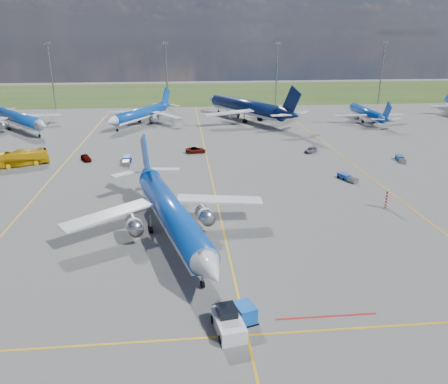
{
  "coord_description": "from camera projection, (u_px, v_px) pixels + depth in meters",
  "views": [
    {
      "loc": [
        -5.25,
        -52.23,
        25.73
      ],
      "look_at": [
        0.53,
        6.91,
        4.0
      ],
      "focal_mm": 35.0,
      "sensor_mm": 36.0,
      "label": 1
    }
  ],
  "objects": [
    {
      "name": "baggage_tug_w",
      "position": [
        347.0,
        178.0,
        80.81
      ],
      "size": [
        2.78,
        4.59,
        1.0
      ],
      "rotation": [
        0.0,
        0.0,
        0.39
      ],
      "color": "#1B4AA5",
      "rests_on": "ground"
    },
    {
      "name": "apron_bus",
      "position": [
        19.0,
        158.0,
        89.14
      ],
      "size": [
        11.64,
        6.8,
        3.19
      ],
      "primitive_type": "imported",
      "rotation": [
        0.0,
        0.0,
        1.96
      ],
      "color": "gold",
      "rests_on": "ground"
    },
    {
      "name": "uld_container",
      "position": [
        245.0,
        313.0,
        41.2
      ],
      "size": [
        2.23,
        2.51,
        1.69
      ],
      "primitive_type": "cube",
      "rotation": [
        0.0,
        0.0,
        0.3
      ],
      "color": "blue",
      "rests_on": "ground"
    },
    {
      "name": "floodlight_masts",
      "position": [
        222.0,
        72.0,
        157.56
      ],
      "size": [
        202.2,
        0.5,
        22.7
      ],
      "color": "slate",
      "rests_on": "ground"
    },
    {
      "name": "warning_post",
      "position": [
        387.0,
        199.0,
        67.48
      ],
      "size": [
        0.5,
        0.5,
        3.0
      ],
      "primitive_type": "cylinder",
      "color": "red",
      "rests_on": "ground"
    },
    {
      "name": "baggage_tug_e",
      "position": [
        401.0,
        159.0,
        92.89
      ],
      "size": [
        1.97,
        4.5,
        0.98
      ],
      "rotation": [
        0.0,
        0.0,
        -0.19
      ],
      "color": "#194D99",
      "rests_on": "ground"
    },
    {
      "name": "service_car_b",
      "position": [
        196.0,
        150.0,
        99.21
      ],
      "size": [
        4.74,
        2.4,
        1.29
      ],
      "primitive_type": "imported",
      "rotation": [
        0.0,
        0.0,
        1.63
      ],
      "color": "#999999",
      "rests_on": "ground"
    },
    {
      "name": "service_car_a",
      "position": [
        86.0,
        158.0,
        93.19
      ],
      "size": [
        3.1,
        4.13,
        1.31
      ],
      "primitive_type": "imported",
      "rotation": [
        0.0,
        0.0,
        0.46
      ],
      "color": "#999999",
      "rests_on": "ground"
    },
    {
      "name": "pushback_tug",
      "position": [
        228.0,
        322.0,
        39.86
      ],
      "size": [
        3.02,
        6.4,
        2.13
      ],
      "rotation": [
        0.0,
        0.0,
        0.16
      ],
      "color": "silver",
      "rests_on": "ground"
    },
    {
      "name": "bg_jet_nw",
      "position": [
        21.0,
        130.0,
        122.29
      ],
      "size": [
        44.49,
        45.51,
        9.49
      ],
      "primitive_type": null,
      "rotation": [
        0.0,
        0.0,
        0.7
      ],
      "color": "#0C46B4",
      "rests_on": "ground"
    },
    {
      "name": "bg_jet_ne",
      "position": [
        366.0,
        122.0,
        134.41
      ],
      "size": [
        23.21,
        30.24,
        7.84
      ],
      "primitive_type": null,
      "rotation": [
        0.0,
        0.0,
        3.16
      ],
      "color": "#0C46B4",
      "rests_on": "ground"
    },
    {
      "name": "service_car_c",
      "position": [
        311.0,
        150.0,
        99.51
      ],
      "size": [
        4.02,
        3.99,
        1.17
      ],
      "primitive_type": "imported",
      "rotation": [
        0.0,
        0.0,
        -0.8
      ],
      "color": "#999999",
      "rests_on": "ground"
    },
    {
      "name": "grass_strip",
      "position": [
        192.0,
        93.0,
        198.35
      ],
      "size": [
        400.0,
        80.0,
        0.01
      ],
      "primitive_type": "cube",
      "color": "#2D4719",
      "rests_on": "ground"
    },
    {
      "name": "main_airliner",
      "position": [
        173.0,
        237.0,
        58.29
      ],
      "size": [
        38.9,
        45.49,
        10.24
      ],
      "primitive_type": null,
      "rotation": [
        0.0,
        0.0,
        0.26
      ],
      "color": "#0C46B4",
      "rests_on": "ground"
    },
    {
      "name": "ground",
      "position": [
        225.0,
        238.0,
        58.14
      ],
      "size": [
        400.0,
        400.0,
        0.0
      ],
      "primitive_type": "plane",
      "color": "#5B5B58",
      "rests_on": "ground"
    },
    {
      "name": "taxiway_lines",
      "position": [
        212.0,
        175.0,
        84.05
      ],
      "size": [
        60.25,
        160.0,
        0.02
      ],
      "color": "gold",
      "rests_on": "ground"
    },
    {
      "name": "bg_jet_nnw",
      "position": [
        141.0,
        124.0,
        130.54
      ],
      "size": [
        39.88,
        42.97,
        9.03
      ],
      "primitive_type": null,
      "rotation": [
        0.0,
        0.0,
        -0.52
      ],
      "color": "#0C46B4",
      "rests_on": "ground"
    },
    {
      "name": "baggage_tug_c",
      "position": [
        127.0,
        160.0,
        91.48
      ],
      "size": [
        1.61,
        5.37,
        1.19
      ],
      "rotation": [
        0.0,
        0.0,
        0.03
      ],
      "color": "navy",
      "rests_on": "ground"
    },
    {
      "name": "bg_jet_n",
      "position": [
        246.0,
        120.0,
        136.18
      ],
      "size": [
        53.34,
        57.65,
        12.14
      ],
      "primitive_type": null,
      "rotation": [
        0.0,
        0.0,
        3.65
      ],
      "color": "#071642",
      "rests_on": "ground"
    }
  ]
}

